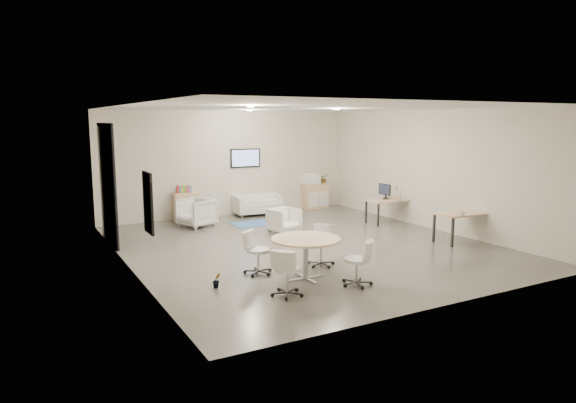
# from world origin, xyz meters

# --- Properties ---
(room_shell) EXTENTS (9.60, 10.60, 4.80)m
(room_shell) POSITION_xyz_m (0.00, 0.00, 1.60)
(room_shell) COLOR #4C4B46
(room_shell) RESTS_ON ground
(glass_door) EXTENTS (0.09, 1.90, 2.85)m
(glass_door) POSITION_xyz_m (-3.95, 2.51, 1.50)
(glass_door) COLOR black
(glass_door) RESTS_ON room_shell
(artwork) EXTENTS (0.05, 0.54, 1.04)m
(artwork) POSITION_xyz_m (-3.97, -1.60, 1.55)
(artwork) COLOR black
(artwork) RESTS_ON room_shell
(wall_tv) EXTENTS (0.98, 0.06, 0.58)m
(wall_tv) POSITION_xyz_m (0.50, 4.46, 1.75)
(wall_tv) COLOR black
(wall_tv) RESTS_ON room_shell
(ceiling_spots) EXTENTS (3.14, 4.14, 0.03)m
(ceiling_spots) POSITION_xyz_m (-0.20, 0.83, 3.18)
(ceiling_spots) COLOR #FFEAC6
(ceiling_spots) RESTS_ON room_shell
(sideboard_left) EXTENTS (0.73, 0.38, 0.82)m
(sideboard_left) POSITION_xyz_m (-1.49, 4.28, 0.41)
(sideboard_left) COLOR tan
(sideboard_left) RESTS_ON room_shell
(sideboard_right) EXTENTS (0.83, 0.40, 0.83)m
(sideboard_right) POSITION_xyz_m (2.96, 4.27, 0.42)
(sideboard_right) COLOR tan
(sideboard_right) RESTS_ON room_shell
(books) EXTENTS (0.43, 0.14, 0.22)m
(books) POSITION_xyz_m (-1.53, 4.29, 0.93)
(books) COLOR red
(books) RESTS_ON sideboard_left
(printer) EXTENTS (0.55, 0.46, 0.37)m
(printer) POSITION_xyz_m (2.76, 4.28, 1.01)
(printer) COLOR white
(printer) RESTS_ON sideboard_right
(loveseat) EXTENTS (1.53, 0.86, 0.55)m
(loveseat) POSITION_xyz_m (0.74, 4.13, 0.30)
(loveseat) COLOR silver
(loveseat) RESTS_ON room_shell
(blue_rug) EXTENTS (1.36, 0.91, 0.01)m
(blue_rug) POSITION_xyz_m (0.11, 2.87, 0.01)
(blue_rug) COLOR #325F9A
(blue_rug) RESTS_ON room_shell
(armchair_left) EXTENTS (1.02, 1.05, 0.86)m
(armchair_left) POSITION_xyz_m (-1.51, 3.30, 0.43)
(armchair_left) COLOR silver
(armchair_left) RESTS_ON room_shell
(armchair_right) EXTENTS (0.80, 0.76, 0.71)m
(armchair_right) POSITION_xyz_m (0.25, 1.46, 0.36)
(armchair_right) COLOR silver
(armchair_right) RESTS_ON room_shell
(desk_rear) EXTENTS (1.29, 0.66, 0.67)m
(desk_rear) POSITION_xyz_m (3.50, 1.17, 0.60)
(desk_rear) COLOR tan
(desk_rear) RESTS_ON room_shell
(desk_front) EXTENTS (1.41, 0.77, 0.72)m
(desk_front) POSITION_xyz_m (3.56, -1.51, 0.64)
(desk_front) COLOR tan
(desk_front) RESTS_ON room_shell
(monitor) EXTENTS (0.20, 0.50, 0.44)m
(monitor) POSITION_xyz_m (3.46, 1.32, 0.91)
(monitor) COLOR black
(monitor) RESTS_ON desk_rear
(round_table) EXTENTS (1.28, 1.28, 0.78)m
(round_table) POSITION_xyz_m (-1.29, -2.25, 0.70)
(round_table) COLOR tan
(round_table) RESTS_ON room_shell
(meeting_chairs) EXTENTS (2.28, 2.28, 0.82)m
(meeting_chairs) POSITION_xyz_m (-1.29, -2.25, 0.41)
(meeting_chairs) COLOR white
(meeting_chairs) RESTS_ON room_shell
(plant_cabinet) EXTENTS (0.37, 0.39, 0.25)m
(plant_cabinet) POSITION_xyz_m (3.26, 4.26, 0.96)
(plant_cabinet) COLOR #3F7F3F
(plant_cabinet) RESTS_ON sideboard_right
(plant_floor) EXTENTS (0.17, 0.28, 0.12)m
(plant_floor) POSITION_xyz_m (-2.92, -1.92, 0.06)
(plant_floor) COLOR #3F7F3F
(plant_floor) RESTS_ON room_shell
(cup) EXTENTS (0.12, 0.10, 0.11)m
(cup) POSITION_xyz_m (3.25, -1.75, 0.77)
(cup) COLOR white
(cup) RESTS_ON desk_front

